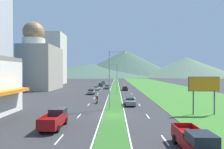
# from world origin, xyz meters

# --- Properties ---
(ground_plane) EXTENTS (600.00, 600.00, 0.00)m
(ground_plane) POSITION_xyz_m (0.00, 0.00, 0.00)
(ground_plane) COLOR #2D2D30
(grass_median) EXTENTS (3.20, 240.00, 0.06)m
(grass_median) POSITION_xyz_m (0.00, 60.00, 0.03)
(grass_median) COLOR #2D6023
(grass_median) RESTS_ON ground_plane
(grass_verge_right) EXTENTS (24.00, 240.00, 0.06)m
(grass_verge_right) POSITION_xyz_m (20.60, 60.00, 0.03)
(grass_verge_right) COLOR #387028
(grass_verge_right) RESTS_ON ground_plane
(lane_dash_left_1) EXTENTS (0.16, 2.80, 0.01)m
(lane_dash_left_1) POSITION_xyz_m (-5.10, -10.08, 0.01)
(lane_dash_left_1) COLOR silver
(lane_dash_left_1) RESTS_ON ground_plane
(lane_dash_left_2) EXTENTS (0.16, 2.80, 0.01)m
(lane_dash_left_2) POSITION_xyz_m (-5.10, -0.16, 0.01)
(lane_dash_left_2) COLOR silver
(lane_dash_left_2) RESTS_ON ground_plane
(lane_dash_left_3) EXTENTS (0.16, 2.80, 0.01)m
(lane_dash_left_3) POSITION_xyz_m (-5.10, 9.75, 0.01)
(lane_dash_left_3) COLOR silver
(lane_dash_left_3) RESTS_ON ground_plane
(lane_dash_left_4) EXTENTS (0.16, 2.80, 0.01)m
(lane_dash_left_4) POSITION_xyz_m (-5.10, 19.67, 0.01)
(lane_dash_left_4) COLOR silver
(lane_dash_left_4) RESTS_ON ground_plane
(lane_dash_left_5) EXTENTS (0.16, 2.80, 0.01)m
(lane_dash_left_5) POSITION_xyz_m (-5.10, 29.59, 0.01)
(lane_dash_left_5) COLOR silver
(lane_dash_left_5) RESTS_ON ground_plane
(lane_dash_left_6) EXTENTS (0.16, 2.80, 0.01)m
(lane_dash_left_6) POSITION_xyz_m (-5.10, 39.51, 0.01)
(lane_dash_left_6) COLOR silver
(lane_dash_left_6) RESTS_ON ground_plane
(lane_dash_left_7) EXTENTS (0.16, 2.80, 0.01)m
(lane_dash_left_7) POSITION_xyz_m (-5.10, 49.43, 0.01)
(lane_dash_left_7) COLOR silver
(lane_dash_left_7) RESTS_ON ground_plane
(lane_dash_left_8) EXTENTS (0.16, 2.80, 0.01)m
(lane_dash_left_8) POSITION_xyz_m (-5.10, 59.35, 0.01)
(lane_dash_left_8) COLOR silver
(lane_dash_left_8) RESTS_ON ground_plane
(lane_dash_left_9) EXTENTS (0.16, 2.80, 0.01)m
(lane_dash_left_9) POSITION_xyz_m (-5.10, 69.26, 0.01)
(lane_dash_left_9) COLOR silver
(lane_dash_left_9) RESTS_ON ground_plane
(lane_dash_left_10) EXTENTS (0.16, 2.80, 0.01)m
(lane_dash_left_10) POSITION_xyz_m (-5.10, 79.18, 0.01)
(lane_dash_left_10) COLOR silver
(lane_dash_left_10) RESTS_ON ground_plane
(lane_dash_left_11) EXTENTS (0.16, 2.80, 0.01)m
(lane_dash_left_11) POSITION_xyz_m (-5.10, 89.10, 0.01)
(lane_dash_left_11) COLOR silver
(lane_dash_left_11) RESTS_ON ground_plane
(lane_dash_left_12) EXTENTS (0.16, 2.80, 0.01)m
(lane_dash_left_12) POSITION_xyz_m (-5.10, 99.02, 0.01)
(lane_dash_left_12) COLOR silver
(lane_dash_left_12) RESTS_ON ground_plane
(lane_dash_left_13) EXTENTS (0.16, 2.80, 0.01)m
(lane_dash_left_13) POSITION_xyz_m (-5.10, 108.94, 0.01)
(lane_dash_left_13) COLOR silver
(lane_dash_left_13) RESTS_ON ground_plane
(lane_dash_left_14) EXTENTS (0.16, 2.80, 0.01)m
(lane_dash_left_14) POSITION_xyz_m (-5.10, 118.85, 0.01)
(lane_dash_left_14) COLOR silver
(lane_dash_left_14) RESTS_ON ground_plane
(lane_dash_right_1) EXTENTS (0.16, 2.80, 0.01)m
(lane_dash_right_1) POSITION_xyz_m (5.10, -10.08, 0.01)
(lane_dash_right_1) COLOR silver
(lane_dash_right_1) RESTS_ON ground_plane
(lane_dash_right_2) EXTENTS (0.16, 2.80, 0.01)m
(lane_dash_right_2) POSITION_xyz_m (5.10, -0.16, 0.01)
(lane_dash_right_2) COLOR silver
(lane_dash_right_2) RESTS_ON ground_plane
(lane_dash_right_3) EXTENTS (0.16, 2.80, 0.01)m
(lane_dash_right_3) POSITION_xyz_m (5.10, 9.75, 0.01)
(lane_dash_right_3) COLOR silver
(lane_dash_right_3) RESTS_ON ground_plane
(lane_dash_right_4) EXTENTS (0.16, 2.80, 0.01)m
(lane_dash_right_4) POSITION_xyz_m (5.10, 19.67, 0.01)
(lane_dash_right_4) COLOR silver
(lane_dash_right_4) RESTS_ON ground_plane
(lane_dash_right_5) EXTENTS (0.16, 2.80, 0.01)m
(lane_dash_right_5) POSITION_xyz_m (5.10, 29.59, 0.01)
(lane_dash_right_5) COLOR silver
(lane_dash_right_5) RESTS_ON ground_plane
(lane_dash_right_6) EXTENTS (0.16, 2.80, 0.01)m
(lane_dash_right_6) POSITION_xyz_m (5.10, 39.51, 0.01)
(lane_dash_right_6) COLOR silver
(lane_dash_right_6) RESTS_ON ground_plane
(lane_dash_right_7) EXTENTS (0.16, 2.80, 0.01)m
(lane_dash_right_7) POSITION_xyz_m (5.10, 49.43, 0.01)
(lane_dash_right_7) COLOR silver
(lane_dash_right_7) RESTS_ON ground_plane
(lane_dash_right_8) EXTENTS (0.16, 2.80, 0.01)m
(lane_dash_right_8) POSITION_xyz_m (5.10, 59.35, 0.01)
(lane_dash_right_8) COLOR silver
(lane_dash_right_8) RESTS_ON ground_plane
(lane_dash_right_9) EXTENTS (0.16, 2.80, 0.01)m
(lane_dash_right_9) POSITION_xyz_m (5.10, 69.26, 0.01)
(lane_dash_right_9) COLOR silver
(lane_dash_right_9) RESTS_ON ground_plane
(lane_dash_right_10) EXTENTS (0.16, 2.80, 0.01)m
(lane_dash_right_10) POSITION_xyz_m (5.10, 79.18, 0.01)
(lane_dash_right_10) COLOR silver
(lane_dash_right_10) RESTS_ON ground_plane
(lane_dash_right_11) EXTENTS (0.16, 2.80, 0.01)m
(lane_dash_right_11) POSITION_xyz_m (5.10, 89.10, 0.01)
(lane_dash_right_11) COLOR silver
(lane_dash_right_11) RESTS_ON ground_plane
(lane_dash_right_12) EXTENTS (0.16, 2.80, 0.01)m
(lane_dash_right_12) POSITION_xyz_m (5.10, 99.02, 0.01)
(lane_dash_right_12) COLOR silver
(lane_dash_right_12) RESTS_ON ground_plane
(lane_dash_right_13) EXTENTS (0.16, 2.80, 0.01)m
(lane_dash_right_13) POSITION_xyz_m (5.10, 108.94, 0.01)
(lane_dash_right_13) COLOR silver
(lane_dash_right_13) RESTS_ON ground_plane
(lane_dash_right_14) EXTENTS (0.16, 2.80, 0.01)m
(lane_dash_right_14) POSITION_xyz_m (5.10, 118.85, 0.01)
(lane_dash_right_14) COLOR silver
(lane_dash_right_14) RESTS_ON ground_plane
(edge_line_median_left) EXTENTS (0.16, 240.00, 0.01)m
(edge_line_median_left) POSITION_xyz_m (-1.75, 60.00, 0.01)
(edge_line_median_left) COLOR silver
(edge_line_median_left) RESTS_ON ground_plane
(edge_line_median_right) EXTENTS (0.16, 240.00, 0.01)m
(edge_line_median_right) POSITION_xyz_m (1.75, 60.00, 0.01)
(edge_line_median_right) COLOR silver
(edge_line_median_right) RESTS_ON ground_plane
(domed_building) EXTENTS (17.47, 17.47, 25.82)m
(domed_building) POSITION_xyz_m (-31.09, 43.91, 9.73)
(domed_building) COLOR #9E9384
(domed_building) RESTS_ON ground_plane
(midrise_colored) EXTENTS (13.72, 13.72, 28.46)m
(midrise_colored) POSITION_xyz_m (-36.17, 79.15, 14.23)
(midrise_colored) COLOR beige
(midrise_colored) RESTS_ON ground_plane
(hill_far_left) EXTENTS (222.15, 222.15, 20.48)m
(hill_far_left) POSITION_xyz_m (-42.84, 278.35, 10.24)
(hill_far_left) COLOR #3D5647
(hill_far_left) RESTS_ON ground_plane
(hill_far_center) EXTENTS (176.56, 176.56, 44.48)m
(hill_far_center) POSITION_xyz_m (16.17, 299.12, 22.24)
(hill_far_center) COLOR #3D5647
(hill_far_center) RESTS_ON ground_plane
(hill_far_right) EXTENTS (131.02, 131.02, 27.60)m
(hill_far_right) POSITION_xyz_m (98.71, 240.37, 13.80)
(hill_far_right) COLOR #516B56
(hill_far_right) RESTS_ON ground_plane
(street_lamp_near) EXTENTS (3.15, 0.37, 10.22)m
(street_lamp_near) POSITION_xyz_m (-0.44, 4.79, 5.85)
(street_lamp_near) COLOR #99999E
(street_lamp_near) RESTS_ON ground_plane
(street_lamp_mid) EXTENTS (3.22, 0.48, 9.07)m
(street_lamp_mid) POSITION_xyz_m (0.29, 29.20, 5.26)
(street_lamp_mid) COLOR #99999E
(street_lamp_mid) RESTS_ON ground_plane
(billboard_roadside) EXTENTS (4.74, 0.28, 5.85)m
(billboard_roadside) POSITION_xyz_m (13.79, 0.89, 4.40)
(billboard_roadside) COLOR #4C4C51
(billboard_roadside) RESTS_ON ground_plane
(car_0) EXTENTS (2.01, 4.76, 1.60)m
(car_0) POSITION_xyz_m (-6.59, 76.95, 0.81)
(car_0) COLOR slate
(car_0) RESTS_ON ground_plane
(car_1) EXTENTS (1.96, 4.34, 1.47)m
(car_1) POSITION_xyz_m (3.65, 40.73, 0.75)
(car_1) COLOR black
(car_1) RESTS_ON ground_plane
(car_2) EXTENTS (1.95, 4.45, 1.56)m
(car_2) POSITION_xyz_m (-6.98, 28.00, 0.79)
(car_2) COLOR slate
(car_2) RESTS_ON ground_plane
(car_3) EXTENTS (2.03, 4.17, 1.48)m
(car_3) POSITION_xyz_m (-6.85, 61.00, 0.77)
(car_3) COLOR #0C5128
(car_3) RESTS_ON ground_plane
(car_4) EXTENTS (1.98, 4.64, 1.50)m
(car_4) POSITION_xyz_m (-3.23, 46.96, 0.78)
(car_4) COLOR slate
(car_4) RESTS_ON ground_plane
(car_5) EXTENTS (2.00, 4.72, 1.49)m
(car_5) POSITION_xyz_m (3.15, 9.24, 0.78)
(car_5) COLOR slate
(car_5) RESTS_ON ground_plane
(car_6) EXTENTS (1.98, 4.26, 1.43)m
(car_6) POSITION_xyz_m (-6.74, 41.63, 0.74)
(car_6) COLOR silver
(car_6) RESTS_ON ground_plane
(pickup_truck_0) EXTENTS (2.18, 5.40, 2.00)m
(pickup_truck_0) POSITION_xyz_m (6.71, -12.94, 0.98)
(pickup_truck_0) COLOR maroon
(pickup_truck_0) RESTS_ON ground_plane
(pickup_truck_1) EXTENTS (2.18, 5.40, 2.00)m
(pickup_truck_1) POSITION_xyz_m (-6.84, -6.03, 0.98)
(pickup_truck_1) COLOR maroon
(pickup_truck_1) RESTS_ON ground_plane
(motorcycle_rider) EXTENTS (0.36, 2.00, 1.80)m
(motorcycle_rider) POSITION_xyz_m (-3.57, 11.46, 0.75)
(motorcycle_rider) COLOR black
(motorcycle_rider) RESTS_ON ground_plane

